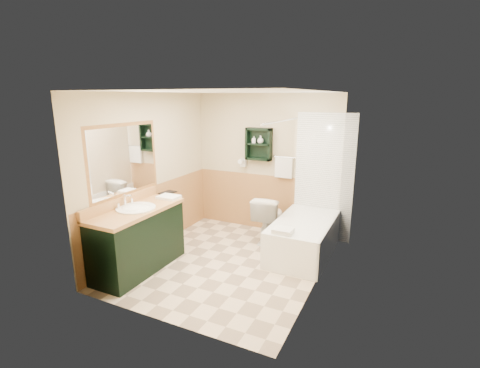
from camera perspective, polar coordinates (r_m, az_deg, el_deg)
name	(u,v)px	position (r m, az deg, el deg)	size (l,w,h in m)	color
floor	(226,262)	(5.18, -2.24, -12.72)	(3.00, 3.00, 0.00)	beige
back_wall	(266,164)	(6.11, 4.32, 3.36)	(2.60, 0.04, 2.40)	beige
left_wall	(149,173)	(5.49, -14.66, 1.71)	(0.04, 3.00, 2.40)	beige
right_wall	(322,193)	(4.32, 13.30, -1.52)	(0.04, 3.00, 2.40)	beige
ceiling	(225,90)	(4.62, -2.54, 15.15)	(2.60, 3.00, 0.04)	white
wainscot_left	(154,217)	(5.65, -13.95, -5.27)	(2.98, 2.98, 1.00)	tan
wainscot_back	(265,202)	(6.25, 4.08, -3.01)	(2.58, 2.58, 1.00)	tan
mirror_frame	(124,160)	(5.00, -18.47, 3.76)	(1.30, 1.30, 1.00)	olive
mirror_glass	(124,160)	(5.00, -18.43, 3.76)	(1.20, 1.20, 0.90)	white
tile_right	(330,190)	(5.07, 14.62, -1.03)	(1.50, 1.50, 2.10)	white
tile_back	(324,178)	(5.81, 13.57, 0.94)	(0.95, 0.95, 2.10)	white
tile_accent	(334,130)	(4.93, 15.12, 8.57)	(1.50, 1.50, 0.10)	#124023
wall_shelf	(259,144)	(5.99, 3.08, 6.55)	(0.45, 0.15, 0.55)	black
hair_dryer	(243,163)	(6.18, 0.55, 3.53)	(0.10, 0.24, 0.18)	white
towel_bar	(284,157)	(5.90, 7.27, 4.39)	(0.40, 0.06, 0.40)	silver
curtain_rod	(282,121)	(5.11, 6.90, 10.25)	(0.03, 0.03, 1.60)	silver
shower_curtain	(284,176)	(5.40, 7.24, 1.31)	(1.05, 1.05, 1.70)	beige
vanity	(138,239)	(5.01, -16.35, -8.70)	(0.59, 1.39, 0.88)	black
bathtub	(304,237)	(5.41, 10.42, -8.59)	(0.81, 1.50, 0.54)	white
toilet	(269,218)	(5.82, 4.81, -5.58)	(0.43, 0.78, 0.76)	white
counter_towel	(169,197)	(5.22, -11.63, -2.11)	(0.30, 0.24, 0.04)	silver
vanity_book	(163,185)	(5.52, -12.50, -0.18)	(0.18, 0.02, 0.24)	black
tub_towel	(283,231)	(4.78, 7.05, -7.63)	(0.26, 0.22, 0.07)	silver
soap_bottle_a	(254,141)	(6.01, 2.31, 7.01)	(0.05, 0.12, 0.06)	white
soap_bottle_b	(260,140)	(5.96, 3.38, 7.17)	(0.10, 0.13, 0.10)	white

